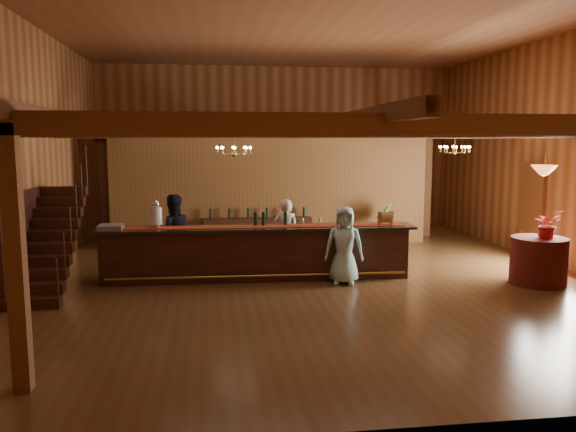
{
  "coord_description": "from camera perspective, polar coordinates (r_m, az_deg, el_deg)",
  "views": [
    {
      "loc": [
        -2.19,
        -12.34,
        3.0
      ],
      "look_at": [
        -0.42,
        0.76,
        1.22
      ],
      "focal_mm": 35.0,
      "sensor_mm": 36.0,
      "label": 1
    }
  ],
  "objects": [
    {
      "name": "wall_front",
      "position": [
        5.78,
        14.66,
        4.93
      ],
      "size": [
        12.0,
        0.1,
        5.5
      ],
      "primitive_type": "cube",
      "color": "#A86A43",
      "rests_on": "floor"
    },
    {
      "name": "ceiling",
      "position": [
        12.78,
        2.46,
        18.93
      ],
      "size": [
        14.0,
        14.0,
        0.0
      ],
      "primitive_type": "plane",
      "rotation": [
        3.14,
        0.0,
        0.0
      ],
      "color": "brown",
      "rests_on": "wall_back"
    },
    {
      "name": "wall_left",
      "position": [
        12.92,
        -24.98,
        5.84
      ],
      "size": [
        0.1,
        14.0,
        5.5
      ],
      "primitive_type": "cube",
      "color": "#A86A43",
      "rests_on": "floor"
    },
    {
      "name": "pendant_lamp",
      "position": [
        12.72,
        24.57,
        4.27
      ],
      "size": [
        0.52,
        0.52,
        0.9
      ],
      "color": "#A78233",
      "rests_on": "beam_grid"
    },
    {
      "name": "backbar_shelf",
      "position": [
        15.83,
        -3.07,
        -1.72
      ],
      "size": [
        3.03,
        0.51,
        0.85
      ],
      "primitive_type": "cube",
      "rotation": [
        0.0,
        0.0,
        0.01
      ],
      "color": "#3F1E15",
      "rests_on": "floor"
    },
    {
      "name": "raffle_drum",
      "position": [
        12.54,
        9.88,
        -0.12
      ],
      "size": [
        0.34,
        0.24,
        0.3
      ],
      "color": "olive",
      "rests_on": "tasting_bar"
    },
    {
      "name": "chandelier_right",
      "position": [
        15.42,
        16.55,
        6.54
      ],
      "size": [
        0.8,
        0.8,
        0.57
      ],
      "color": "#A78233",
      "rests_on": "beam_grid"
    },
    {
      "name": "bar_bottle_1",
      "position": [
        12.28,
        -2.51,
        -0.3
      ],
      "size": [
        0.07,
        0.07,
        0.3
      ],
      "primitive_type": "cylinder",
      "color": "black",
      "rests_on": "tasting_bar"
    },
    {
      "name": "partition_wall",
      "position": [
        15.99,
        -1.59,
        2.45
      ],
      "size": [
        9.0,
        0.18,
        3.1
      ],
      "primitive_type": "cube",
      "color": "brown",
      "rests_on": "floor"
    },
    {
      "name": "bar_bottle_0",
      "position": [
        12.27,
        -3.34,
        -0.31
      ],
      "size": [
        0.07,
        0.07,
        0.3
      ],
      "primitive_type": "cylinder",
      "color": "black",
      "rests_on": "tasting_bar"
    },
    {
      "name": "glass_rack_tray",
      "position": [
        12.35,
        -17.54,
        -1.08
      ],
      "size": [
        0.5,
        0.5,
        0.1
      ],
      "primitive_type": "cube",
      "color": "gray",
      "rests_on": "tasting_bar"
    },
    {
      "name": "floor",
      "position": [
        12.89,
        2.32,
        -5.81
      ],
      "size": [
        14.0,
        14.0,
        0.0
      ],
      "primitive_type": "plane",
      "color": "#58351A",
      "rests_on": "ground"
    },
    {
      "name": "backroom_boxes",
      "position": [
        18.11,
        -1.61,
        -0.19
      ],
      "size": [
        4.1,
        0.6,
        1.1
      ],
      "color": "#3F1E15",
      "rests_on": "floor"
    },
    {
      "name": "bartender",
      "position": [
        13.13,
        -0.21,
        -1.85
      ],
      "size": [
        0.68,
        0.53,
        1.66
      ],
      "primitive_type": "imported",
      "rotation": [
        0.0,
        0.0,
        2.91
      ],
      "color": "silver",
      "rests_on": "floor"
    },
    {
      "name": "beam_grid",
      "position": [
        13.03,
        2.01,
        8.71
      ],
      "size": [
        11.9,
        13.9,
        0.39
      ],
      "color": "brown",
      "rests_on": "wall_left"
    },
    {
      "name": "staircase",
      "position": [
        12.21,
        -23.08,
        -2.39
      ],
      "size": [
        1.0,
        2.8,
        2.0
      ],
      "color": "#3F1E15",
      "rests_on": "floor"
    },
    {
      "name": "wall_right",
      "position": [
        14.81,
        26.03,
        5.92
      ],
      "size": [
        0.1,
        14.0,
        5.5
      ],
      "primitive_type": "cube",
      "color": "#A86A43",
      "rests_on": "floor"
    },
    {
      "name": "round_table",
      "position": [
        12.95,
        24.1,
        -4.17
      ],
      "size": [
        1.14,
        1.14,
        0.99
      ],
      "primitive_type": "cylinder",
      "color": "#551A16",
      "rests_on": "floor"
    },
    {
      "name": "support_posts",
      "position": [
        12.12,
        2.77,
        1.02
      ],
      "size": [
        9.2,
        10.2,
        3.2
      ],
      "color": "brown",
      "rests_on": "floor"
    },
    {
      "name": "wall_back",
      "position": [
        19.46,
        -1.24,
        6.92
      ],
      "size": [
        12.0,
        0.1,
        5.5
      ],
      "primitive_type": "cube",
      "color": "#A86A43",
      "rests_on": "floor"
    },
    {
      "name": "beverage_dispenser",
      "position": [
        12.27,
        -13.27,
        0.14
      ],
      "size": [
        0.26,
        0.26,
        0.6
      ],
      "color": "silver",
      "rests_on": "tasting_bar"
    },
    {
      "name": "bar_bottle_2",
      "position": [
        12.32,
        -0.26,
        -0.27
      ],
      "size": [
        0.07,
        0.07,
        0.3
      ],
      "primitive_type": "cylinder",
      "color": "black",
      "rests_on": "tasting_bar"
    },
    {
      "name": "window_right_back",
      "position": [
        15.69,
        23.61,
        1.71
      ],
      "size": [
        0.12,
        1.05,
        1.75
      ],
      "primitive_type": "cube",
      "color": "white",
      "rests_on": "wall_right"
    },
    {
      "name": "table_vase",
      "position": [
        12.88,
        24.45,
        -1.29
      ],
      "size": [
        0.21,
        0.21,
        0.32
      ],
      "primitive_type": "imported",
      "rotation": [
        0.0,
        0.0,
        0.38
      ],
      "color": "#A78233",
      "rests_on": "round_table"
    },
    {
      "name": "guest",
      "position": [
        11.84,
        5.73,
        -2.98
      ],
      "size": [
        0.91,
        0.71,
        1.65
      ],
      "primitive_type": "imported",
      "rotation": [
        0.0,
        0.0,
        -0.25
      ],
      "color": "#A7E4E9",
      "rests_on": "floor"
    },
    {
      "name": "chandelier_left",
      "position": [
        13.13,
        -5.52,
        6.69
      ],
      "size": [
        0.8,
        0.8,
        0.57
      ],
      "color": "#A78233",
      "rests_on": "beam_grid"
    },
    {
      "name": "floor_plant",
      "position": [
        16.06,
        9.44,
        -0.87
      ],
      "size": [
        0.87,
        0.8,
        1.29
      ],
      "primitive_type": "imported",
      "rotation": [
        0.0,
        0.0,
        0.38
      ],
      "color": "#38672F",
      "rests_on": "floor"
    },
    {
      "name": "tasting_bar",
      "position": [
        12.26,
        -3.2,
        -3.71
      ],
      "size": [
        6.93,
        1.1,
        1.16
      ],
      "rotation": [
        0.0,
        0.0,
        -0.03
      ],
      "color": "#3F1E15",
      "rests_on": "floor"
    },
    {
      "name": "table_flowers",
      "position": [
        12.78,
        24.86,
        -0.76
      ],
      "size": [
        0.65,
        0.61,
        0.6
      ],
      "primitive_type": "imported",
      "rotation": [
        0.0,
        0.0,
        0.31
      ],
      "color": "#AC131F",
      "rests_on": "round_table"
    },
    {
      "name": "staff_second",
      "position": [
        12.85,
        -11.61,
        -1.86
      ],
      "size": [
        1.03,
        0.89,
        1.82
      ],
      "primitive_type": "imported",
      "rotation": [
        0.0,
        0.0,
        3.4
      ],
      "color": "black",
      "rests_on": "floor"
    }
  ]
}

